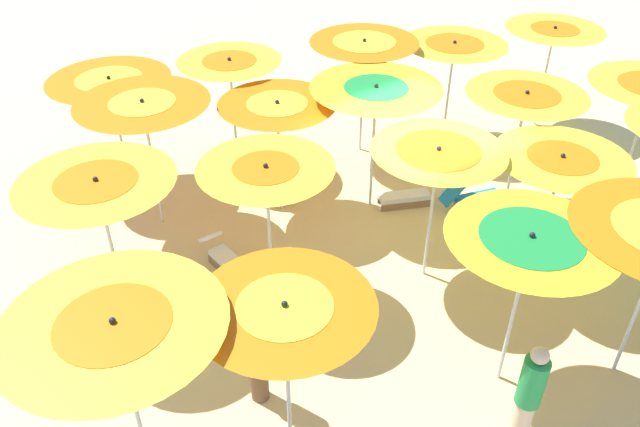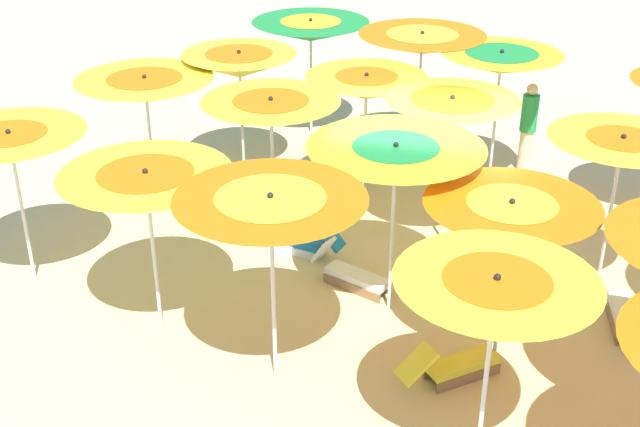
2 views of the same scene
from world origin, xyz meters
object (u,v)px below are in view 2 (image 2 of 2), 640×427
(lounger_1, at_px, (626,317))
(beachgoer_1, at_px, (528,126))
(beach_umbrella_12, at_px, (452,109))
(beach_umbrella_11, at_px, (366,87))
(beach_umbrella_6, at_px, (271,113))
(lounger_3, at_px, (454,365))
(beach_umbrella_10, at_px, (239,65))
(beach_umbrella_16, at_px, (422,44))
(beach_umbrella_17, at_px, (501,63))
(beach_umbrella_13, at_px, (621,152))
(beach_umbrella_5, at_px, (145,90))
(lounger_0, at_px, (352,274))
(beach_umbrella_2, at_px, (271,214))
(beach_umbrella_8, at_px, (510,218))
(beach_umbrella_3, at_px, (495,297))
(lounger_2, at_px, (302,241))
(beach_umbrella_1, at_px, (147,188))
(beach_umbrella_0, at_px, (10,144))
(beach_umbrella_7, at_px, (395,158))

(lounger_1, distance_m, beachgoer_1, 5.15)
(beach_umbrella_12, bearing_deg, beach_umbrella_11, 142.39)
(beach_umbrella_6, bearing_deg, lounger_3, -44.87)
(beach_umbrella_10, xyz_separation_m, beach_umbrella_12, (3.73, -1.76, 0.10))
(beach_umbrella_16, xyz_separation_m, beach_umbrella_17, (1.40, -0.86, -0.01))
(beach_umbrella_11, distance_m, beach_umbrella_13, 4.27)
(beach_umbrella_16, bearing_deg, beach_umbrella_10, -156.99)
(beach_umbrella_5, distance_m, lounger_0, 4.65)
(lounger_3, bearing_deg, beach_umbrella_12, 58.94)
(lounger_3, bearing_deg, beach_umbrella_13, 14.40)
(beach_umbrella_13, height_order, beachgoer_1, beach_umbrella_13)
(beach_umbrella_17, bearing_deg, beach_umbrella_2, -112.21)
(beach_umbrella_6, xyz_separation_m, beach_umbrella_8, (3.44, -2.43, -0.13))
(beach_umbrella_10, bearing_deg, beach_umbrella_6, -63.26)
(beach_umbrella_3, xyz_separation_m, lounger_1, (1.83, 2.84, -1.89))
(lounger_1, height_order, lounger_2, lounger_2)
(beachgoer_1, bearing_deg, beach_umbrella_1, -172.32)
(beach_umbrella_3, bearing_deg, beach_umbrella_12, 98.21)
(beach_umbrella_5, xyz_separation_m, beach_umbrella_17, (5.61, 1.74, 0.26))
(beach_umbrella_8, bearing_deg, beach_umbrella_12, 106.16)
(beach_umbrella_13, xyz_separation_m, beachgoer_1, (-0.95, 4.06, -1.27))
(beach_umbrella_1, distance_m, beach_umbrella_11, 4.64)
(beach_umbrella_0, xyz_separation_m, beach_umbrella_2, (4.00, -1.50, 0.10))
(beach_umbrella_7, bearing_deg, beachgoer_1, 69.54)
(beach_umbrella_8, xyz_separation_m, lounger_0, (-2.02, 1.31, -1.79))
(beach_umbrella_17, xyz_separation_m, beachgoer_1, (0.61, 0.81, -1.39))
(beach_umbrella_13, bearing_deg, lounger_0, -170.78)
(beach_umbrella_6, relative_size, lounger_1, 1.78)
(beach_umbrella_7, relative_size, lounger_1, 1.84)
(beach_umbrella_17, xyz_separation_m, lounger_0, (-1.85, -3.81, -2.06))
(lounger_0, bearing_deg, beach_umbrella_11, 121.04)
(lounger_1, bearing_deg, beach_umbrella_12, 49.04)
(beachgoer_1, bearing_deg, beach_umbrella_11, 171.11)
(beach_umbrella_12, bearing_deg, beach_umbrella_2, -114.77)
(beach_umbrella_2, relative_size, lounger_1, 1.86)
(beach_umbrella_5, distance_m, beach_umbrella_7, 5.02)
(beach_umbrella_0, bearing_deg, beach_umbrella_13, 8.69)
(beach_umbrella_7, distance_m, beach_umbrella_8, 1.70)
(beach_umbrella_0, relative_size, beach_umbrella_12, 0.97)
(beach_umbrella_16, xyz_separation_m, lounger_3, (1.08, -6.49, -2.06))
(beach_umbrella_3, height_order, beachgoer_1, beach_umbrella_3)
(beach_umbrella_7, height_order, beachgoer_1, beach_umbrella_7)
(beach_umbrella_2, xyz_separation_m, beach_umbrella_16, (1.04, 6.84, 0.06))
(beach_umbrella_7, relative_size, beach_umbrella_11, 1.07)
(lounger_3, bearing_deg, lounger_0, 92.98)
(beach_umbrella_13, xyz_separation_m, lounger_2, (-4.32, 0.24, -1.93))
(beach_umbrella_5, height_order, lounger_1, beach_umbrella_5)
(beach_umbrella_11, bearing_deg, beach_umbrella_1, -116.87)
(beach_umbrella_2, bearing_deg, lounger_0, 74.82)
(beach_umbrella_16, bearing_deg, beach_umbrella_3, -79.86)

